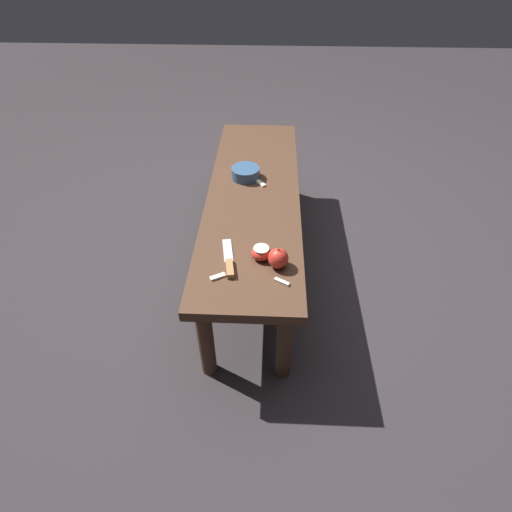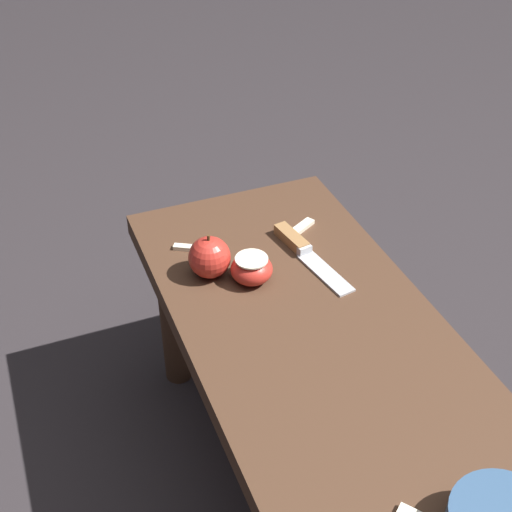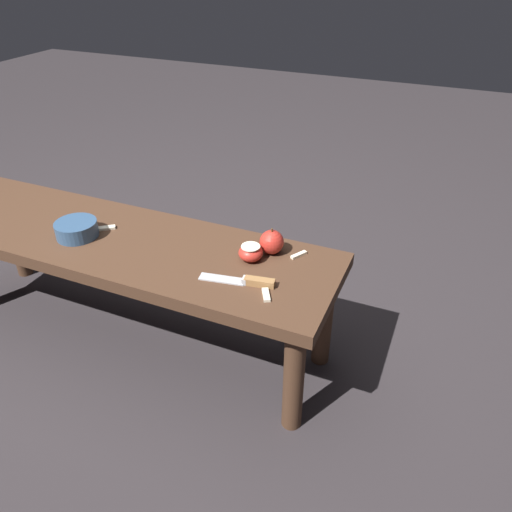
{
  "view_description": "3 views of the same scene",
  "coord_description": "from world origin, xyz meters",
  "px_view_note": "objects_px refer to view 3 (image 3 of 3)",
  "views": [
    {
      "loc": [
        -1.49,
        -0.08,
        1.35
      ],
      "look_at": [
        -0.45,
        -0.03,
        0.43
      ],
      "focal_mm": 28.0,
      "sensor_mm": 36.0,
      "label": 1
    },
    {
      "loc": [
        0.44,
        -0.39,
        1.16
      ],
      "look_at": [
        -0.45,
        -0.03,
        0.43
      ],
      "focal_mm": 50.0,
      "sensor_mm": 36.0,
      "label": 2
    },
    {
      "loc": [
        -0.92,
        1.06,
        1.19
      ],
      "look_at": [
        -0.45,
        -0.03,
        0.43
      ],
      "focal_mm": 35.0,
      "sensor_mm": 36.0,
      "label": 3
    }
  ],
  "objects_px": {
    "bowl": "(77,229)",
    "apple_cut": "(251,253)",
    "wooden_bench": "(120,252)",
    "knife": "(248,281)",
    "apple_whole": "(272,242)"
  },
  "relations": [
    {
      "from": "bowl",
      "to": "knife",
      "type": "bearing_deg",
      "value": 178.0
    },
    {
      "from": "wooden_bench",
      "to": "apple_cut",
      "type": "xyz_separation_m",
      "value": [
        -0.43,
        -0.05,
        0.08
      ]
    },
    {
      "from": "knife",
      "to": "apple_cut",
      "type": "relative_size",
      "value": 2.98
    },
    {
      "from": "wooden_bench",
      "to": "bowl",
      "type": "xyz_separation_m",
      "value": [
        0.12,
        0.04,
        0.08
      ]
    },
    {
      "from": "wooden_bench",
      "to": "knife",
      "type": "distance_m",
      "value": 0.48
    },
    {
      "from": "apple_whole",
      "to": "wooden_bench",
      "type": "bearing_deg",
      "value": 12.9
    },
    {
      "from": "wooden_bench",
      "to": "bowl",
      "type": "distance_m",
      "value": 0.15
    },
    {
      "from": "bowl",
      "to": "apple_cut",
      "type": "bearing_deg",
      "value": -170.71
    },
    {
      "from": "apple_whole",
      "to": "apple_cut",
      "type": "xyz_separation_m",
      "value": [
        0.04,
        0.06,
        -0.01
      ]
    },
    {
      "from": "apple_whole",
      "to": "apple_cut",
      "type": "height_order",
      "value": "apple_whole"
    },
    {
      "from": "wooden_bench",
      "to": "bowl",
      "type": "bearing_deg",
      "value": 19.25
    },
    {
      "from": "wooden_bench",
      "to": "apple_cut",
      "type": "relative_size",
      "value": 19.71
    },
    {
      "from": "apple_cut",
      "to": "bowl",
      "type": "bearing_deg",
      "value": 9.29
    },
    {
      "from": "wooden_bench",
      "to": "apple_whole",
      "type": "height_order",
      "value": "apple_whole"
    },
    {
      "from": "wooden_bench",
      "to": "bowl",
      "type": "height_order",
      "value": "bowl"
    }
  ]
}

